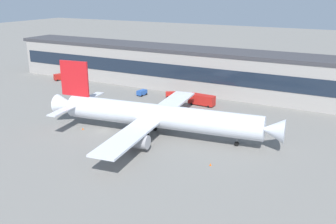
{
  "coord_description": "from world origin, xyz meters",
  "views": [
    {
      "loc": [
        57.97,
        -73.43,
        34.93
      ],
      "look_at": [
        14.36,
        8.11,
        5.0
      ],
      "focal_mm": 40.77,
      "sensor_mm": 36.0,
      "label": 1
    }
  ],
  "objects_px": {
    "fuel_truck": "(202,100)",
    "follow_me_car": "(172,94)",
    "traffic_cone_0": "(210,164)",
    "airliner": "(157,116)",
    "traffic_cone_1": "(83,129)",
    "crew_van": "(61,77)",
    "baggage_tug": "(142,92)"
  },
  "relations": [
    {
      "from": "fuel_truck",
      "to": "follow_me_car",
      "type": "bearing_deg",
      "value": 163.31
    },
    {
      "from": "traffic_cone_0",
      "to": "airliner",
      "type": "bearing_deg",
      "value": 151.49
    },
    {
      "from": "follow_me_car",
      "to": "traffic_cone_1",
      "type": "height_order",
      "value": "follow_me_car"
    },
    {
      "from": "follow_me_car",
      "to": "traffic_cone_0",
      "type": "bearing_deg",
      "value": -53.77
    },
    {
      "from": "fuel_truck",
      "to": "crew_van",
      "type": "bearing_deg",
      "value": 175.23
    },
    {
      "from": "crew_van",
      "to": "traffic_cone_0",
      "type": "height_order",
      "value": "crew_van"
    },
    {
      "from": "baggage_tug",
      "to": "follow_me_car",
      "type": "bearing_deg",
      "value": 16.03
    },
    {
      "from": "traffic_cone_0",
      "to": "traffic_cone_1",
      "type": "xyz_separation_m",
      "value": [
        -37.31,
        4.09,
        0.01
      ]
    },
    {
      "from": "airliner",
      "to": "traffic_cone_0",
      "type": "bearing_deg",
      "value": -28.51
    },
    {
      "from": "follow_me_car",
      "to": "airliner",
      "type": "bearing_deg",
      "value": -68.51
    },
    {
      "from": "crew_van",
      "to": "traffic_cone_0",
      "type": "relative_size",
      "value": 10.07
    },
    {
      "from": "baggage_tug",
      "to": "traffic_cone_0",
      "type": "distance_m",
      "value": 57.46
    },
    {
      "from": "fuel_truck",
      "to": "traffic_cone_0",
      "type": "xyz_separation_m",
      "value": [
        18.6,
        -38.89,
        -1.6
      ]
    },
    {
      "from": "baggage_tug",
      "to": "traffic_cone_1",
      "type": "xyz_separation_m",
      "value": [
        4.17,
        -35.67,
        -0.8
      ]
    },
    {
      "from": "traffic_cone_0",
      "to": "fuel_truck",
      "type": "bearing_deg",
      "value": 115.56
    },
    {
      "from": "crew_van",
      "to": "follow_me_car",
      "type": "bearing_deg",
      "value": -1.71
    },
    {
      "from": "airliner",
      "to": "baggage_tug",
      "type": "relative_size",
      "value": 15.72
    },
    {
      "from": "baggage_tug",
      "to": "traffic_cone_1",
      "type": "height_order",
      "value": "baggage_tug"
    },
    {
      "from": "fuel_truck",
      "to": "traffic_cone_1",
      "type": "relative_size",
      "value": 14.86
    },
    {
      "from": "baggage_tug",
      "to": "traffic_cone_0",
      "type": "relative_size",
      "value": 6.83
    },
    {
      "from": "baggage_tug",
      "to": "follow_me_car",
      "type": "xyz_separation_m",
      "value": [
        10.19,
        2.93,
        0.0
      ]
    },
    {
      "from": "airliner",
      "to": "fuel_truck",
      "type": "height_order",
      "value": "airliner"
    },
    {
      "from": "fuel_truck",
      "to": "traffic_cone_0",
      "type": "bearing_deg",
      "value": -64.44
    },
    {
      "from": "airliner",
      "to": "traffic_cone_1",
      "type": "height_order",
      "value": "airliner"
    },
    {
      "from": "follow_me_car",
      "to": "crew_van",
      "type": "xyz_separation_m",
      "value": [
        -51.26,
        1.53,
        0.37
      ]
    },
    {
      "from": "airliner",
      "to": "crew_van",
      "type": "height_order",
      "value": "airliner"
    },
    {
      "from": "traffic_cone_1",
      "to": "traffic_cone_0",
      "type": "bearing_deg",
      "value": -6.26
    },
    {
      "from": "baggage_tug",
      "to": "crew_van",
      "type": "height_order",
      "value": "crew_van"
    },
    {
      "from": "baggage_tug",
      "to": "fuel_truck",
      "type": "distance_m",
      "value": 22.91
    },
    {
      "from": "crew_van",
      "to": "traffic_cone_1",
      "type": "distance_m",
      "value": 60.48
    },
    {
      "from": "airliner",
      "to": "fuel_truck",
      "type": "bearing_deg",
      "value": 90.35
    },
    {
      "from": "traffic_cone_1",
      "to": "airliner",
      "type": "bearing_deg",
      "value": 17.38
    }
  ]
}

